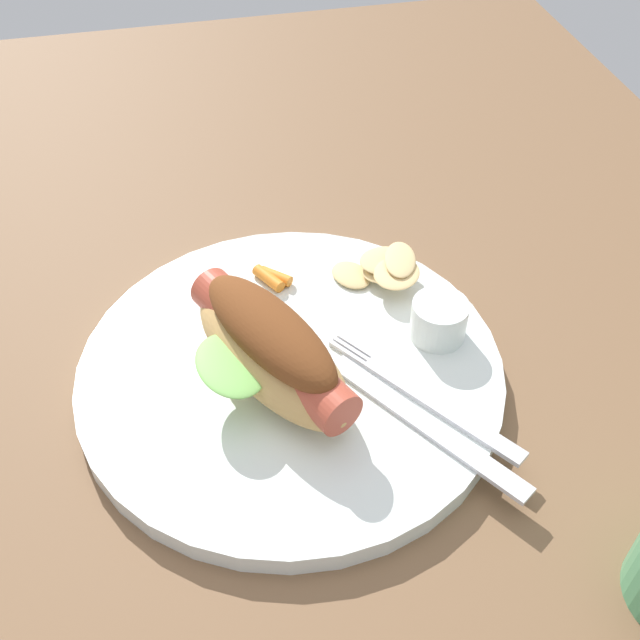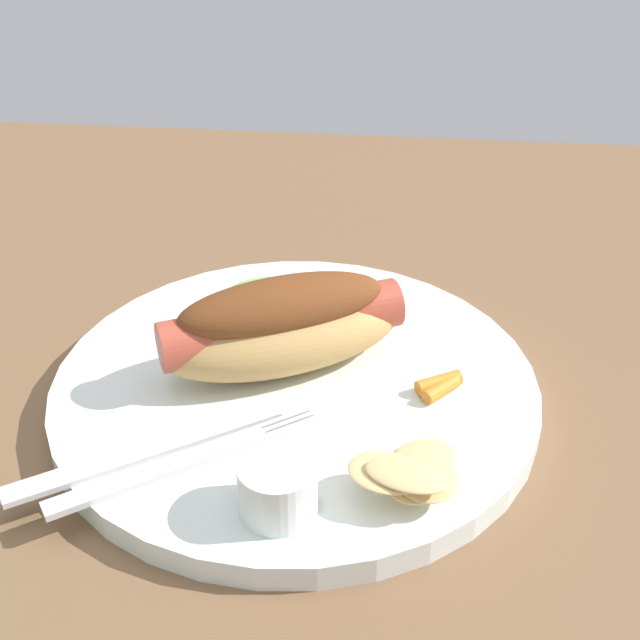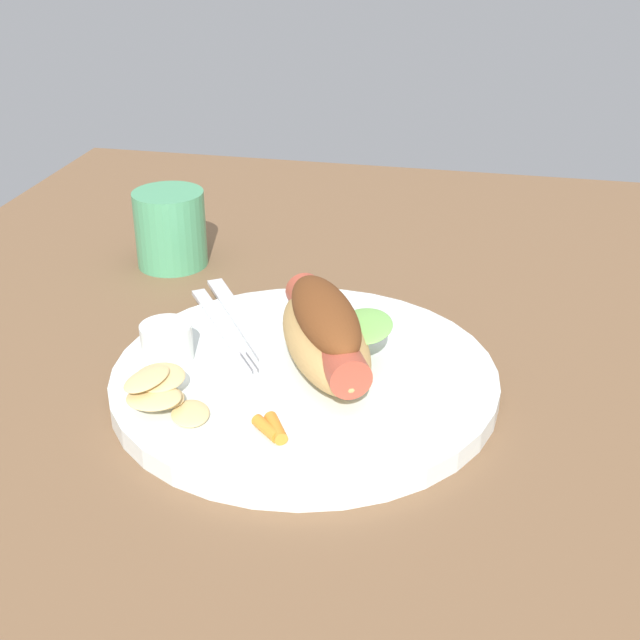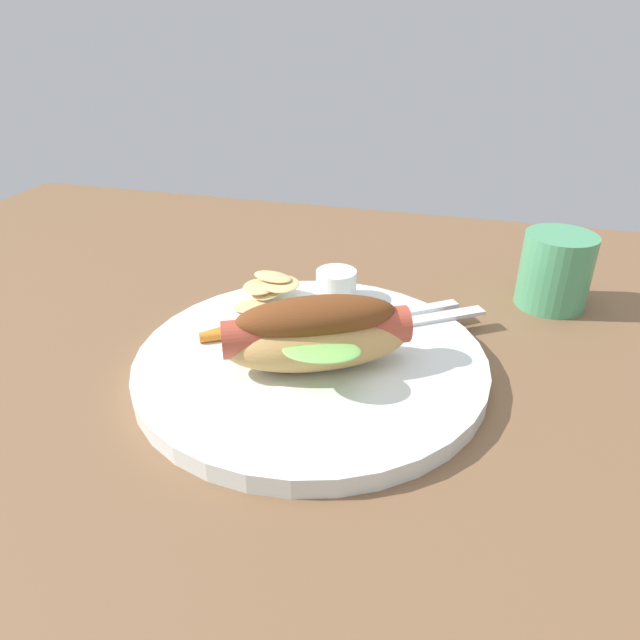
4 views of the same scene
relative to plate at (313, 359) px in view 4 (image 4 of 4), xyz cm
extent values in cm
cube|color=brown|center=(-1.83, -0.49, -1.70)|extent=(120.00, 90.00, 1.80)
cylinder|color=white|center=(0.00, 0.00, 0.00)|extent=(29.81, 29.81, 1.60)
ellipsoid|color=tan|center=(0.92, -1.90, 3.11)|extent=(16.22, 11.90, 4.62)
cylinder|color=#B24733|center=(0.92, -1.90, 3.92)|extent=(14.91, 9.33, 3.08)
ellipsoid|color=brown|center=(0.92, -1.90, 5.30)|extent=(13.53, 9.58, 3.18)
ellipsoid|color=#7FC65B|center=(2.10, -4.73, 4.03)|extent=(6.73, 5.49, 1.07)
cylinder|color=white|center=(-0.52, 10.45, 2.29)|extent=(4.06, 4.06, 2.98)
cube|color=silver|center=(6.20, 8.47, 1.00)|extent=(10.86, 8.20, 0.40)
cube|color=silver|center=(-0.45, 4.30, 1.00)|extent=(2.78, 2.10, 0.40)
cube|color=silver|center=(-0.19, 3.93, 1.00)|extent=(2.78, 2.10, 0.40)
cube|color=silver|center=(0.07, 3.57, 1.00)|extent=(2.78, 2.10, 0.40)
cube|color=silver|center=(7.24, 7.00, 0.98)|extent=(13.92, 9.88, 0.36)
ellipsoid|color=#DEBE7D|center=(-7.94, 5.93, 1.05)|extent=(4.34, 3.89, 0.50)
ellipsoid|color=#DEBE7D|center=(-7.20, 8.56, 1.63)|extent=(3.08, 3.79, 0.90)
ellipsoid|color=#DEBE7D|center=(-7.96, 8.58, 2.02)|extent=(3.83, 4.26, 0.55)
ellipsoid|color=#DEBE7D|center=(-6.89, 9.47, 2.83)|extent=(4.76, 3.47, 0.52)
ellipsoid|color=#DEBE7D|center=(-5.88, 8.91, 2.43)|extent=(4.87, 4.57, 0.88)
cylinder|color=orange|center=(-8.73, -0.66, 1.26)|extent=(2.96, 2.24, 0.93)
cylinder|color=orange|center=(-8.87, 0.09, 1.24)|extent=(2.42, 2.53, 0.87)
cylinder|color=#4C9E6B|center=(20.65, 18.14, 3.06)|extent=(7.11, 7.11, 7.72)
camera|label=1|loc=(35.21, -6.32, 40.43)|focal=42.69mm
camera|label=2|loc=(-5.92, 42.52, 33.54)|focal=49.62mm
camera|label=3|loc=(-56.29, -13.82, 35.01)|focal=48.86mm
camera|label=4|loc=(11.78, -40.39, 26.93)|focal=32.36mm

